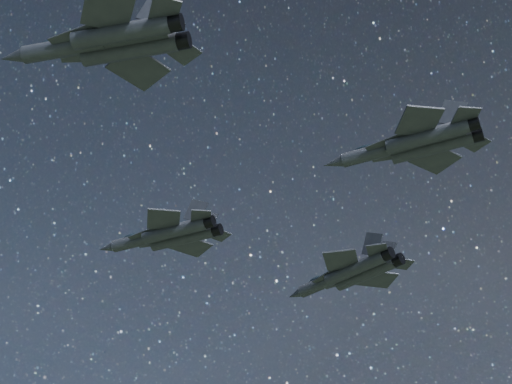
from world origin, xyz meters
The scene contains 4 objects.
jet_lead centered at (-14.86, 5.41, 154.15)m, with size 18.39×12.91×4.64m.
jet_left centered at (4.87, 17.17, 149.12)m, with size 18.30×12.38×4.61m.
jet_right centered at (-0.65, -24.31, 154.49)m, with size 18.97×12.82×4.78m.
jet_slot centered at (19.53, -0.86, 151.44)m, with size 16.95×11.95×4.29m.
Camera 1 is at (32.54, -57.28, 107.17)m, focal length 50.00 mm.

